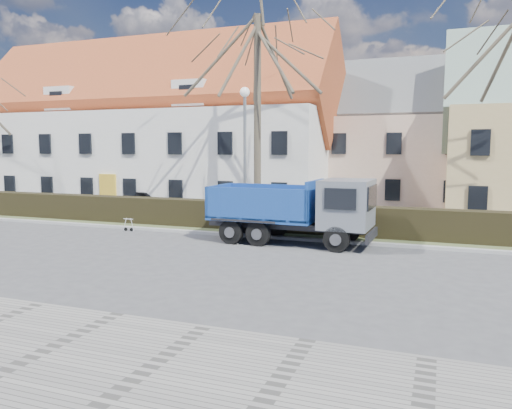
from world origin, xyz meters
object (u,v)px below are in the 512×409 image
at_px(cart_frame, 125,224).
at_px(parked_car_a, 147,200).
at_px(streetlight, 245,157).
at_px(dump_truck, 286,210).

height_order(cart_frame, parked_car_a, parked_car_a).
bearing_deg(streetlight, parked_car_a, 152.42).
height_order(streetlight, parked_car_a, streetlight).
distance_m(streetlight, cart_frame, 6.43).
bearing_deg(streetlight, dump_truck, -46.12).
xyz_separation_m(streetlight, parked_car_a, (-8.38, 4.37, -2.76)).
relative_size(streetlight, parked_car_a, 1.86).
bearing_deg(parked_car_a, dump_truck, -119.97).
relative_size(cart_frame, parked_car_a, 0.20).
xyz_separation_m(dump_truck, parked_car_a, (-11.38, 7.50, -0.74)).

